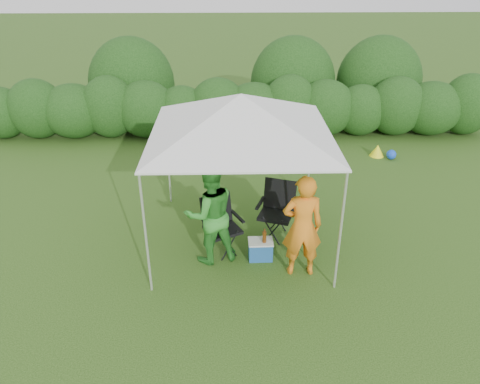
{
  "coord_description": "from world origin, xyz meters",
  "views": [
    {
      "loc": [
        -0.2,
        -7.05,
        4.98
      ],
      "look_at": [
        -0.02,
        0.4,
        1.05
      ],
      "focal_mm": 35.0,
      "sensor_mm": 36.0,
      "label": 1
    }
  ],
  "objects_px": {
    "chair_right": "(277,206)",
    "man": "(302,226)",
    "canopy": "(241,115)",
    "cooler": "(260,249)",
    "woman": "(210,214)",
    "chair_left": "(220,221)"
  },
  "relations": [
    {
      "from": "canopy",
      "to": "man",
      "type": "xyz_separation_m",
      "value": [
        0.98,
        -1.08,
        -1.54
      ]
    },
    {
      "from": "woman",
      "to": "chair_right",
      "type": "bearing_deg",
      "value": -166.14
    },
    {
      "from": "chair_right",
      "to": "man",
      "type": "xyz_separation_m",
      "value": [
        0.28,
        -1.21,
        0.3
      ]
    },
    {
      "from": "chair_right",
      "to": "woman",
      "type": "distance_m",
      "value": 1.5
    },
    {
      "from": "chair_right",
      "to": "man",
      "type": "relative_size",
      "value": 0.59
    },
    {
      "from": "man",
      "to": "cooler",
      "type": "xyz_separation_m",
      "value": [
        -0.64,
        0.42,
        -0.73
      ]
    },
    {
      "from": "chair_left",
      "to": "man",
      "type": "xyz_separation_m",
      "value": [
        1.36,
        -0.73,
        0.32
      ]
    },
    {
      "from": "chair_right",
      "to": "man",
      "type": "distance_m",
      "value": 1.28
    },
    {
      "from": "chair_left",
      "to": "chair_right",
      "type": "bearing_deg",
      "value": -2.66
    },
    {
      "from": "canopy",
      "to": "chair_right",
      "type": "distance_m",
      "value": 1.98
    },
    {
      "from": "canopy",
      "to": "cooler",
      "type": "bearing_deg",
      "value": -63.47
    },
    {
      "from": "chair_left",
      "to": "woman",
      "type": "relative_size",
      "value": 0.56
    },
    {
      "from": "chair_left",
      "to": "cooler",
      "type": "xyz_separation_m",
      "value": [
        0.72,
        -0.32,
        -0.41
      ]
    },
    {
      "from": "man",
      "to": "woman",
      "type": "xyz_separation_m",
      "value": [
        -1.52,
        0.43,
        0.01
      ]
    },
    {
      "from": "chair_left",
      "to": "woman",
      "type": "xyz_separation_m",
      "value": [
        -0.16,
        -0.31,
        0.34
      ]
    },
    {
      "from": "chair_right",
      "to": "chair_left",
      "type": "height_order",
      "value": "chair_right"
    },
    {
      "from": "cooler",
      "to": "chair_right",
      "type": "bearing_deg",
      "value": 64.28
    },
    {
      "from": "chair_left",
      "to": "cooler",
      "type": "distance_m",
      "value": 0.88
    },
    {
      "from": "canopy",
      "to": "chair_left",
      "type": "relative_size",
      "value": 2.96
    },
    {
      "from": "canopy",
      "to": "cooler",
      "type": "xyz_separation_m",
      "value": [
        0.33,
        -0.67,
        -2.28
      ]
    },
    {
      "from": "man",
      "to": "cooler",
      "type": "bearing_deg",
      "value": -33.8
    },
    {
      "from": "chair_right",
      "to": "cooler",
      "type": "bearing_deg",
      "value": -94.87
    }
  ]
}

